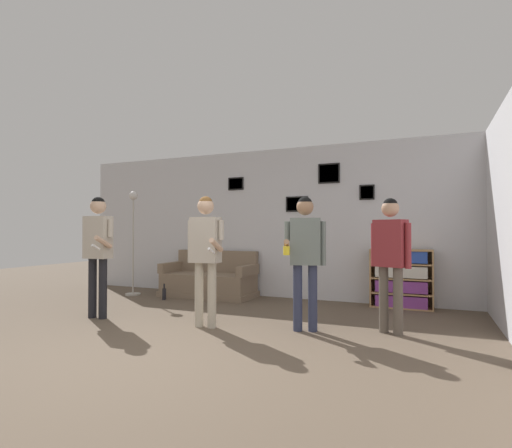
{
  "coord_description": "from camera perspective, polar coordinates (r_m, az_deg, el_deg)",
  "views": [
    {
      "loc": [
        2.37,
        -3.07,
        1.21
      ],
      "look_at": [
        0.24,
        1.88,
        1.3
      ],
      "focal_mm": 28.0,
      "sensor_mm": 36.0,
      "label": 1
    }
  ],
  "objects": [
    {
      "name": "person_player_foreground_center",
      "position": [
        5.06,
        -7.23,
        -3.25
      ],
      "size": [
        0.51,
        0.44,
        1.64
      ],
      "color": "#B7AD99",
      "rests_on": "ground_plane"
    },
    {
      "name": "wall_back",
      "position": [
        7.25,
        4.25,
        0.2
      ],
      "size": [
        8.76,
        0.08,
        2.7
      ],
      "color": "silver",
      "rests_on": "ground_plane"
    },
    {
      "name": "couch",
      "position": [
        7.48,
        -6.65,
        -8.07
      ],
      "size": [
        1.72,
        0.8,
        0.83
      ],
      "color": "#7A6651",
      "rests_on": "ground_plane"
    },
    {
      "name": "floor_lamp",
      "position": [
        7.85,
        -17.13,
        -1.36
      ],
      "size": [
        0.28,
        0.28,
        1.95
      ],
      "color": "#ADA89E",
      "rests_on": "ground_plane"
    },
    {
      "name": "person_watcher_holding_cup",
      "position": [
        4.86,
        7.02,
        -3.53
      ],
      "size": [
        0.48,
        0.5,
        1.62
      ],
      "color": "#2D334C",
      "rests_on": "ground_plane"
    },
    {
      "name": "person_spectator_near_bookshelf",
      "position": [
        4.96,
        18.66,
        -3.68
      ],
      "size": [
        0.47,
        0.32,
        1.59
      ],
      "color": "brown",
      "rests_on": "ground_plane"
    },
    {
      "name": "person_player_foreground_left",
      "position": [
        5.94,
        -21.67,
        -2.6
      ],
      "size": [
        0.51,
        0.44,
        1.68
      ],
      "color": "black",
      "rests_on": "ground_plane"
    },
    {
      "name": "bottle_on_floor",
      "position": [
        7.24,
        -12.99,
        -9.65
      ],
      "size": [
        0.07,
        0.07,
        0.28
      ],
      "color": "black",
      "rests_on": "ground_plane"
    },
    {
      "name": "ground_plane",
      "position": [
        4.07,
        -14.4,
        -18.23
      ],
      "size": [
        20.0,
        20.0,
        0.0
      ],
      "primitive_type": "plane",
      "color": "brown"
    },
    {
      "name": "bookshelf",
      "position": [
        6.69,
        20.04,
        -7.35
      ],
      "size": [
        0.93,
        0.3,
        0.92
      ],
      "color": "#A87F51",
      "rests_on": "ground_plane"
    }
  ]
}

